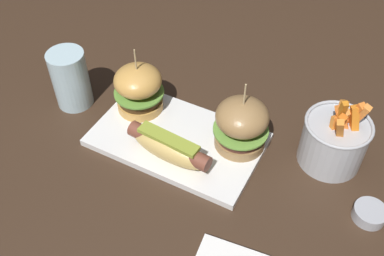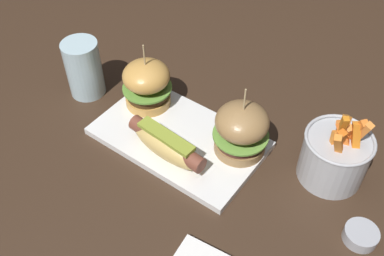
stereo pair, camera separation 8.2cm
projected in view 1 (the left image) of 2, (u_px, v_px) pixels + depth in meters
The scene contains 8 objects.
ground_plane at pixel (177, 142), 0.87m from camera, with size 3.00×3.00×0.00m, color #382619.
platter_main at pixel (177, 139), 0.86m from camera, with size 0.32×0.19×0.01m, color white.
hot_dog at pixel (169, 147), 0.80m from camera, with size 0.17×0.06×0.05m.
slider_left at pixel (139, 88), 0.88m from camera, with size 0.10×0.10×0.14m.
slider_right at pixel (241, 124), 0.81m from camera, with size 0.10×0.10×0.15m.
fries_bucket at pixel (334, 140), 0.80m from camera, with size 0.12×0.12×0.15m.
sauce_ramekin at pixel (370, 211), 0.74m from camera, with size 0.06×0.06×0.02m.
water_glass at pixel (70, 79), 0.90m from camera, with size 0.07×0.07×0.12m, color silver.
Camera 1 is at (0.30, -0.50, 0.64)m, focal length 41.69 mm.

